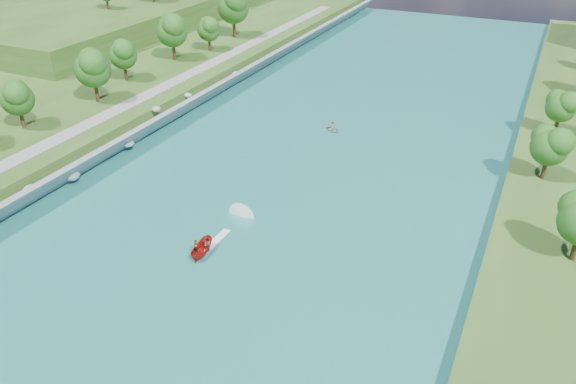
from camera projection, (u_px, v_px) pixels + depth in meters
The scene contains 8 objects.
ground at pixel (187, 279), 58.51m from camera, with size 260.00×260.00×0.00m, color #2D5119.
river_water at pixel (273, 194), 74.25m from camera, with size 55.00×240.00×0.10m, color #1A665A.
berm_west at pixel (0, 120), 91.98m from camera, with size 45.00×240.00×3.50m, color #2D5119.
ridge_west at pixel (133, 4), 161.79m from camera, with size 60.00×120.00×9.00m, color #2D5119.
riprap_bank at pixel (114, 148), 82.53m from camera, with size 4.32×236.00×4.27m.
riverside_path at pixel (80, 128), 84.60m from camera, with size 3.00×200.00×0.10m, color gray.
motorboat at pixel (209, 242), 63.14m from camera, with size 3.60×18.91×2.01m.
raft at pixel (332, 129), 92.17m from camera, with size 3.60×3.43×1.65m.
Camera 1 is at (29.36, -37.55, 36.69)m, focal length 35.00 mm.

